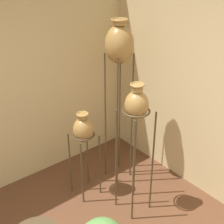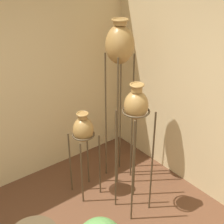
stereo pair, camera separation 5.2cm
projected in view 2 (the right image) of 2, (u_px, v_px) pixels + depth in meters
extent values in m
cylinder|color=#473823|center=(118.00, 126.00, 3.82)|extent=(0.02, 0.02, 1.74)
cylinder|color=#473823|center=(132.00, 121.00, 3.95)|extent=(0.02, 0.02, 1.74)
cylinder|color=#473823|center=(106.00, 119.00, 3.99)|extent=(0.02, 0.02, 1.74)
cylinder|color=#473823|center=(120.00, 114.00, 4.12)|extent=(0.02, 0.02, 1.74)
torus|color=#473823|center=(120.00, 53.00, 3.57)|extent=(0.25, 0.25, 0.02)
ellipsoid|color=olive|center=(120.00, 45.00, 3.52)|extent=(0.33, 0.33, 0.45)
cylinder|color=olive|center=(120.00, 22.00, 3.41)|extent=(0.15, 0.15, 0.05)
torus|color=olive|center=(120.00, 20.00, 3.40)|extent=(0.19, 0.19, 0.02)
cylinder|color=#473823|center=(133.00, 174.00, 3.34)|extent=(0.02, 0.02, 1.31)
cylinder|color=#473823|center=(152.00, 164.00, 3.50)|extent=(0.02, 0.02, 1.31)
cylinder|color=#473823|center=(116.00, 161.00, 3.54)|extent=(0.02, 0.02, 1.31)
cylinder|color=#473823|center=(135.00, 152.00, 3.70)|extent=(0.02, 0.02, 1.31)
torus|color=#473823|center=(136.00, 111.00, 3.22)|extent=(0.30, 0.30, 0.02)
ellipsoid|color=olive|center=(136.00, 105.00, 3.19)|extent=(0.25, 0.25, 0.31)
cylinder|color=olive|center=(137.00, 88.00, 3.10)|extent=(0.11, 0.11, 0.07)
torus|color=olive|center=(137.00, 85.00, 3.08)|extent=(0.15, 0.15, 0.02)
cylinder|color=#473823|center=(82.00, 174.00, 3.70)|extent=(0.02, 0.02, 0.86)
cylinder|color=#473823|center=(100.00, 165.00, 3.84)|extent=(0.02, 0.02, 0.86)
cylinder|color=#473823|center=(70.00, 163.00, 3.88)|extent=(0.02, 0.02, 0.86)
cylinder|color=#473823|center=(88.00, 156.00, 4.03)|extent=(0.02, 0.02, 0.86)
torus|color=#473823|center=(83.00, 135.00, 3.67)|extent=(0.27, 0.27, 0.02)
ellipsoid|color=olive|center=(83.00, 130.00, 3.63)|extent=(0.24, 0.24, 0.30)
cylinder|color=olive|center=(83.00, 116.00, 3.55)|extent=(0.11, 0.11, 0.06)
torus|color=olive|center=(82.00, 114.00, 3.54)|extent=(0.15, 0.15, 0.02)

